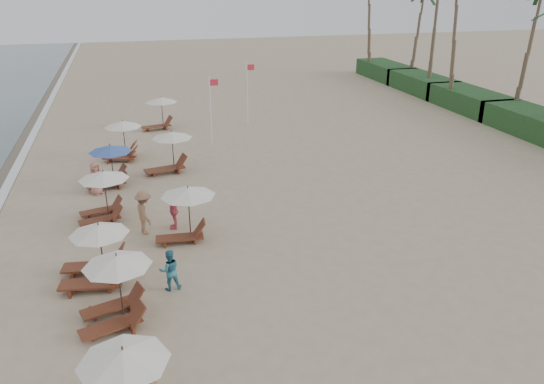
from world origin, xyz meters
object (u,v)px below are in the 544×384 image
object	(u,v)px
beachgoer_far_a	(174,210)
beachgoer_far_b	(96,178)
lounger_station_5	(120,140)
inland_station_0	(184,209)
lounger_station_1	(113,291)
inland_station_2	(159,110)
lounger_station_3	(101,195)
lounger_station_2	(93,258)
lounger_station_4	(108,166)
beachgoer_mid_a	(170,270)
inland_station_1	(168,150)
beachgoer_mid_b	(144,213)
flag_pole_near	(211,107)

from	to	relation	value
beachgoer_far_a	beachgoer_far_b	world-z (taller)	beachgoer_far_a
lounger_station_5	beachgoer_far_a	bearing A→B (deg)	-78.79
inland_station_0	lounger_station_1	bearing A→B (deg)	-118.82
inland_station_0	beachgoer_far_b	bearing A→B (deg)	120.72
inland_station_0	inland_station_2	distance (m)	17.81
lounger_station_5	lounger_station_3	bearing A→B (deg)	-96.01
beachgoer_far_b	lounger_station_2	bearing A→B (deg)	-133.56
inland_station_0	beachgoer_far_a	bearing A→B (deg)	105.36
lounger_station_1	inland_station_2	bearing A→B (deg)	82.24
lounger_station_4	lounger_station_5	xyz separation A→B (m)	(0.70, 4.30, 0.06)
beachgoer_far_b	inland_station_0	bearing A→B (deg)	-104.02
inland_station_2	lounger_station_3	bearing A→B (deg)	-103.70
lounger_station_5	beachgoer_mid_a	distance (m)	15.28
lounger_station_3	beachgoer_far_a	xyz separation A→B (m)	(2.96, -1.72, -0.35)
lounger_station_1	lounger_station_2	world-z (taller)	lounger_station_1
inland_station_1	beachgoer_mid_a	distance (m)	12.17
lounger_station_3	lounger_station_4	size ratio (longest dim) A/B	0.96
inland_station_1	beachgoer_far_a	world-z (taller)	inland_station_1
lounger_station_4	beachgoer_far_b	xyz separation A→B (m)	(-0.58, -1.12, -0.24)
beachgoer_mid_a	beachgoer_mid_b	size ratio (longest dim) A/B	0.79
beachgoer_mid_b	inland_station_1	bearing A→B (deg)	-27.11
lounger_station_4	lounger_station_2	bearing A→B (deg)	-92.36
beachgoer_mid_a	beachgoer_mid_b	distance (m)	4.73
lounger_station_4	flag_pole_near	size ratio (longest dim) A/B	0.59
lounger_station_1	beachgoer_mid_b	size ratio (longest dim) A/B	1.31
flag_pole_near	beachgoer_mid_b	bearing A→B (deg)	-111.81
inland_station_1	beachgoer_mid_b	distance (m)	7.62
beachgoer_mid_a	beachgoer_far_b	world-z (taller)	beachgoer_far_b
beachgoer_far_b	flag_pole_near	xyz separation A→B (m)	(6.98, 7.12, 1.58)
lounger_station_2	lounger_station_4	distance (m)	9.71
inland_station_1	flag_pole_near	distance (m)	5.88
lounger_station_2	beachgoer_mid_b	world-z (taller)	lounger_station_2
inland_station_2	lounger_station_1	bearing A→B (deg)	-97.76
lounger_station_2	beachgoer_far_a	size ratio (longest dim) A/B	1.58
lounger_station_1	lounger_station_4	distance (m)	12.41
beachgoer_far_b	flag_pole_near	size ratio (longest dim) A/B	0.38
lounger_station_3	flag_pole_near	size ratio (longest dim) A/B	0.56
lounger_station_1	inland_station_1	size ratio (longest dim) A/B	0.86
lounger_station_4	inland_station_1	world-z (taller)	inland_station_1
inland_station_1	flag_pole_near	size ratio (longest dim) A/B	0.67
lounger_station_2	flag_pole_near	xyz separation A→B (m)	(6.80, 15.70, 1.45)
lounger_station_1	beachgoer_far_b	xyz separation A→B (m)	(-0.86, 11.29, -0.30)
lounger_station_1	inland_station_2	size ratio (longest dim) A/B	0.90
lounger_station_2	beachgoer_far_b	bearing A→B (deg)	91.18
lounger_station_3	inland_station_2	size ratio (longest dim) A/B	0.88
inland_station_0	beachgoer_mid_a	distance (m)	3.79
beachgoer_mid_b	beachgoer_far_a	world-z (taller)	beachgoer_mid_b
lounger_station_2	beachgoer_mid_a	size ratio (longest dim) A/B	1.77
lounger_station_4	beachgoer_mid_b	distance (m)	6.40
inland_station_0	beachgoer_far_b	xyz separation A→B (m)	(-3.67, 6.18, -0.55)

